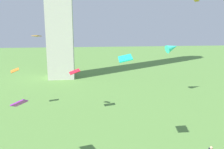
{
  "coord_description": "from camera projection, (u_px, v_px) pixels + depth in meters",
  "views": [
    {
      "loc": [
        -1.88,
        -2.71,
        10.57
      ],
      "look_at": [
        1.22,
        20.7,
        5.66
      ],
      "focal_mm": 37.18,
      "sensor_mm": 36.0,
      "label": 1
    }
  ],
  "objects": [
    {
      "name": "kite_flying_7",
      "position": [
        125.0,
        58.0,
        17.37
      ],
      "size": [
        1.13,
        1.58,
        0.52
      ],
      "rotation": [
        0.0,
        0.0,
        1.48
      ],
      "color": "#19D2A8"
    },
    {
      "name": "kite_flying_4",
      "position": [
        37.0,
        36.0,
        24.9
      ],
      "size": [
        1.11,
        1.07,
        0.2
      ],
      "rotation": [
        0.0,
        0.0,
        5.61
      ],
      "color": "#C07729"
    },
    {
      "name": "kite_flying_0",
      "position": [
        75.0,
        72.0,
        27.5
      ],
      "size": [
        1.4,
        1.06,
        0.62
      ],
      "rotation": [
        0.0,
        0.0,
        0.18
      ],
      "color": "red"
    },
    {
      "name": "kite_flying_2",
      "position": [
        20.0,
        103.0,
        15.9
      ],
      "size": [
        0.9,
        1.37,
        0.89
      ],
      "rotation": [
        0.0,
        0.0,
        1.55
      ],
      "color": "purple"
    },
    {
      "name": "kite_flying_5",
      "position": [
        172.0,
        48.0,
        35.07
      ],
      "size": [
        2.26,
        1.62,
        1.71
      ],
      "rotation": [
        0.0,
        0.0,
        1.75
      ],
      "color": "#37E7C3"
    },
    {
      "name": "kite_flying_6",
      "position": [
        15.0,
        70.0,
        29.56
      ],
      "size": [
        1.18,
        0.89,
        0.61
      ],
      "rotation": [
        0.0,
        0.0,
        3.36
      ],
      "color": "orange"
    },
    {
      "name": "kite_flying_1",
      "position": [
        196.0,
        0.0,
        29.56
      ],
      "size": [
        0.94,
        0.94,
        0.29
      ],
      "rotation": [
        0.0,
        0.0,
        0.84
      ],
      "color": "#BE832E"
    }
  ]
}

